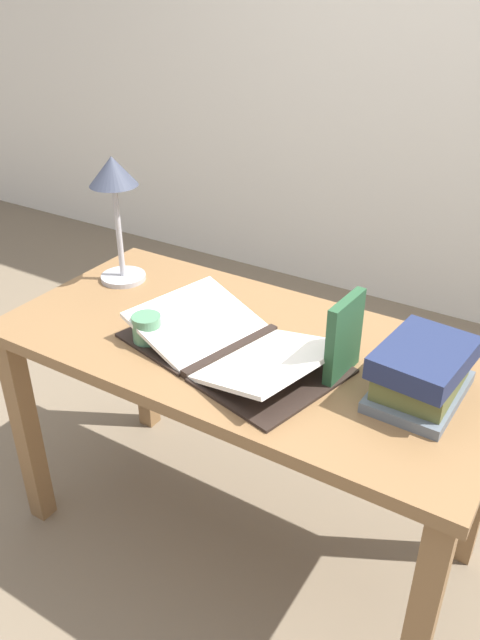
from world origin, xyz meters
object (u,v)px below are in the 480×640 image
(open_book, at_px, (231,346))
(book_stack_tall, at_px, (422,372))
(reading_lamp, at_px, (114,190))
(coffee_mug, at_px, (147,329))
(book_standing_upright, at_px, (344,338))

(open_book, bearing_deg, book_stack_tall, 22.93)
(book_stack_tall, relative_size, reading_lamp, 0.69)
(open_book, bearing_deg, coffee_mug, -148.77)
(book_stack_tall, height_order, reading_lamp, reading_lamp)
(open_book, height_order, coffee_mug, same)
(open_book, bearing_deg, book_standing_upright, 26.58)
(open_book, relative_size, coffee_mug, 5.99)
(book_stack_tall, bearing_deg, book_standing_upright, -176.35)
(book_stack_tall, height_order, coffee_mug, book_stack_tall)
(reading_lamp, bearing_deg, book_stack_tall, -6.40)
(book_stack_tall, xyz_separation_m, book_standing_upright, (-0.19, -0.01, 0.04))
(coffee_mug, bearing_deg, book_stack_tall, 11.82)
(open_book, xyz_separation_m, book_stack_tall, (0.47, 0.08, 0.04))
(reading_lamp, height_order, coffee_mug, reading_lamp)
(open_book, distance_m, reading_lamp, 0.62)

